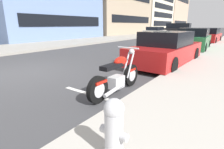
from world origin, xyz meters
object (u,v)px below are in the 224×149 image
Objects in this scene: parked_car_near_corner at (167,49)px; car_opposite_curb at (155,32)px; parked_car_behind_motorcycle at (193,40)px; parked_car_far_down_curb at (208,36)px; fire_hydrant at (114,126)px; crossing_truck at (178,29)px; parked_motorcycle at (117,77)px.

parked_car_near_corner is 1.15× the size of car_opposite_curb.
parked_car_behind_motorcycle reaches higher than parked_car_near_corner.
parked_car_far_down_curb reaches higher than fire_hydrant.
car_opposite_curb is at bearing 76.20° from crossing_truck.
parked_car_near_corner reaches higher than parked_car_far_down_curb.
parked_car_behind_motorcycle is 5.77× the size of fire_hydrant.
car_opposite_curb is at bearing 30.42° from parked_car_behind_motorcycle.
parked_motorcycle is 0.48× the size of parked_car_behind_motorcycle.
crossing_truck is at bearing 29.97° from parked_car_far_down_curb.
fire_hydrant is (-6.01, -1.44, -0.12)m from parked_car_near_corner.
car_opposite_curb is at bearing 26.19° from parked_car_near_corner.
parked_car_behind_motorcycle is (9.57, 0.20, 0.27)m from parked_motorcycle.
parked_car_near_corner is at bearing 101.87° from crossing_truck.
fire_hydrant is at bearing -175.74° from parked_car_behind_motorcycle.
car_opposite_curb reaches higher than parked_motorcycle.
parked_car_behind_motorcycle is 0.83× the size of crossing_truck.
parked_car_behind_motorcycle is 18.54m from crossing_truck.
parked_car_behind_motorcycle is 1.04× the size of car_opposite_curb.
car_opposite_curb is (20.48, 7.42, 0.26)m from parked_motorcycle.
parked_motorcycle is 27.83m from crossing_truck.
parked_car_near_corner is at bearing 2.39° from parked_motorcycle.
parked_motorcycle is 2.37m from fire_hydrant.
parked_car_far_down_curb is at bearing 59.23° from car_opposite_curb.
parked_motorcycle reaches higher than fire_hydrant.
parked_car_behind_motorcycle is 0.94× the size of parked_car_far_down_curb.
crossing_truck is at bearing 16.77° from parked_car_near_corner.
parked_car_far_down_curb is at bearing 2.37° from parked_car_near_corner.
parked_motorcycle is at bearing -175.66° from parked_car_near_corner.
parked_car_near_corner is at bearing 24.68° from car_opposite_curb.
crossing_truck reaches higher than fire_hydrant.
fire_hydrant is (-22.46, -8.71, -0.15)m from car_opposite_curb.
crossing_truck is (23.12, 5.95, 0.35)m from parked_car_near_corner.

